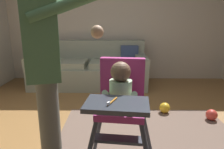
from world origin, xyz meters
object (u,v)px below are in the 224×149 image
(toy_ball_second, at_px, (212,115))
(high_chair, at_px, (121,98))
(couch, at_px, (90,69))
(toy_ball, at_px, (165,108))
(adult_standing, at_px, (47,67))

(toy_ball_second, bearing_deg, high_chair, -141.21)
(couch, distance_m, toy_ball_second, 2.31)
(toy_ball, bearing_deg, adult_standing, -131.42)
(couch, distance_m, high_chair, 2.54)
(toy_ball_second, bearing_deg, adult_standing, -147.24)
(high_chair, distance_m, toy_ball_second, 1.66)
(couch, xyz_separation_m, toy_ball_second, (1.74, -1.49, -0.26))
(couch, xyz_separation_m, high_chair, (0.53, -2.46, 0.35))
(couch, bearing_deg, high_chair, 12.21)
(high_chair, height_order, toy_ball_second, high_chair)
(couch, bearing_deg, toy_ball_second, 49.38)
(high_chair, xyz_separation_m, toy_ball_second, (1.21, 0.97, -0.60))
(high_chair, bearing_deg, toy_ball, 157.73)
(high_chair, bearing_deg, toy_ball_second, 135.40)
(couch, distance_m, adult_standing, 2.67)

